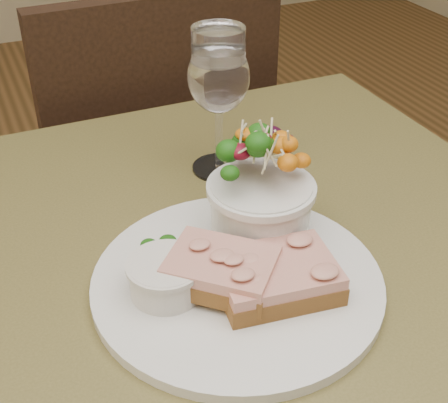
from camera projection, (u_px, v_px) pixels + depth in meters
name	position (u px, v px, depth m)	size (l,w,h in m)	color
cafe_table	(224.00, 339.00, 0.71)	(0.80, 0.80, 0.75)	#4D4921
chair_far	(147.00, 243.00, 1.43)	(0.43, 0.43, 0.90)	black
dinner_plate	(237.00, 282.00, 0.63)	(0.29, 0.29, 0.01)	silver
sandwich_front	(276.00, 276.00, 0.60)	(0.12, 0.10, 0.03)	#4C3314
sandwich_back	(221.00, 270.00, 0.60)	(0.13, 0.12, 0.03)	#4C3314
ramekin	(166.00, 276.00, 0.59)	(0.07, 0.07, 0.04)	silver
salad_bowl	(261.00, 186.00, 0.65)	(0.11, 0.11, 0.13)	silver
garnish	(157.00, 250.00, 0.65)	(0.05, 0.04, 0.02)	#0F3409
wine_glass	(219.00, 81.00, 0.75)	(0.08, 0.08, 0.18)	white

